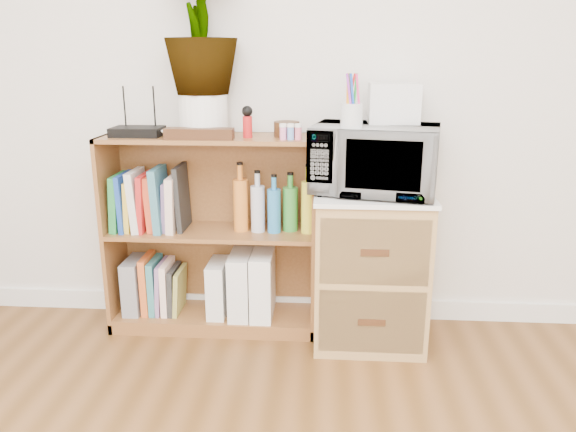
# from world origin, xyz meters

# --- Properties ---
(skirting_board) EXTENTS (4.00, 0.02, 0.10)m
(skirting_board) POSITION_xyz_m (0.00, 2.24, 0.05)
(skirting_board) COLOR white
(skirting_board) RESTS_ON ground
(bookshelf) EXTENTS (1.00, 0.30, 0.95)m
(bookshelf) POSITION_xyz_m (-0.35, 2.10, 0.47)
(bookshelf) COLOR brown
(bookshelf) RESTS_ON ground
(wicker_unit) EXTENTS (0.50, 0.45, 0.70)m
(wicker_unit) POSITION_xyz_m (0.40, 2.02, 0.35)
(wicker_unit) COLOR #9E7542
(wicker_unit) RESTS_ON ground
(microwave) EXTENTS (0.60, 0.46, 0.30)m
(microwave) POSITION_xyz_m (0.40, 2.02, 0.87)
(microwave) COLOR white
(microwave) RESTS_ON wicker_unit
(pen_cup) EXTENTS (0.09, 0.09, 0.10)m
(pen_cup) POSITION_xyz_m (0.29, 1.91, 1.07)
(pen_cup) COLOR silver
(pen_cup) RESTS_ON microwave
(small_appliance) EXTENTS (0.22, 0.18, 0.17)m
(small_appliance) POSITION_xyz_m (0.48, 2.10, 1.10)
(small_appliance) COLOR silver
(small_appliance) RESTS_ON microwave
(router) EXTENTS (0.23, 0.15, 0.04)m
(router) POSITION_xyz_m (-0.67, 2.08, 0.97)
(router) COLOR black
(router) RESTS_ON bookshelf
(white_bowl) EXTENTS (0.13, 0.13, 0.03)m
(white_bowl) POSITION_xyz_m (-0.49, 2.07, 0.97)
(white_bowl) COLOR white
(white_bowl) RESTS_ON bookshelf
(plant_pot) EXTENTS (0.22, 0.22, 0.19)m
(plant_pot) POSITION_xyz_m (-0.37, 2.12, 1.04)
(plant_pot) COLOR white
(plant_pot) RESTS_ON bookshelf
(potted_plant) EXTENTS (0.34, 0.34, 0.60)m
(potted_plant) POSITION_xyz_m (-0.37, 2.12, 1.44)
(potted_plant) COLOR #29682F
(potted_plant) RESTS_ON plant_pot
(trinket_box) EXTENTS (0.30, 0.08, 0.05)m
(trinket_box) POSITION_xyz_m (-0.37, 2.00, 0.97)
(trinket_box) COLOR #351C0E
(trinket_box) RESTS_ON bookshelf
(kokeshi_doll) EXTENTS (0.04, 0.04, 0.10)m
(kokeshi_doll) POSITION_xyz_m (-0.16, 2.06, 1.00)
(kokeshi_doll) COLOR red
(kokeshi_doll) RESTS_ON bookshelf
(wooden_bowl) EXTENTS (0.12, 0.12, 0.07)m
(wooden_bowl) POSITION_xyz_m (0.01, 2.11, 0.98)
(wooden_bowl) COLOR #331A0D
(wooden_bowl) RESTS_ON bookshelf
(paint_jars) EXTENTS (0.10, 0.04, 0.05)m
(paint_jars) POSITION_xyz_m (0.03, 2.01, 0.98)
(paint_jars) COLOR pink
(paint_jars) RESTS_ON bookshelf
(file_box) EXTENTS (0.08, 0.21, 0.27)m
(file_box) POSITION_xyz_m (-0.75, 2.10, 0.20)
(file_box) COLOR gray
(file_box) RESTS_ON bookshelf
(magazine_holder_left) EXTENTS (0.09, 0.22, 0.27)m
(magazine_holder_left) POSITION_xyz_m (-0.33, 2.09, 0.20)
(magazine_holder_left) COLOR silver
(magazine_holder_left) RESTS_ON bookshelf
(magazine_holder_mid) EXTENTS (0.10, 0.25, 0.32)m
(magazine_holder_mid) POSITION_xyz_m (-0.22, 2.09, 0.23)
(magazine_holder_mid) COLOR white
(magazine_holder_mid) RESTS_ON bookshelf
(magazine_holder_right) EXTENTS (0.10, 0.26, 0.32)m
(magazine_holder_right) POSITION_xyz_m (-0.11, 2.09, 0.23)
(magazine_holder_right) COLOR white
(magazine_holder_right) RESTS_ON bookshelf
(cookbooks) EXTENTS (0.34, 0.20, 0.31)m
(cookbooks) POSITION_xyz_m (-0.64, 2.10, 0.64)
(cookbooks) COLOR #22813A
(cookbooks) RESTS_ON bookshelf
(liquor_bottles) EXTENTS (0.38, 0.07, 0.32)m
(liquor_bottles) POSITION_xyz_m (-0.06, 2.10, 0.65)
(liquor_bottles) COLOR orange
(liquor_bottles) RESTS_ON bookshelf
(lower_books) EXTENTS (0.19, 0.19, 0.29)m
(lower_books) POSITION_xyz_m (-0.61, 2.10, 0.20)
(lower_books) COLOR #DC5F26
(lower_books) RESTS_ON bookshelf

